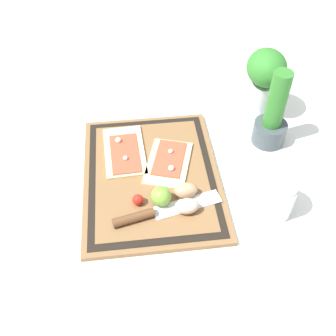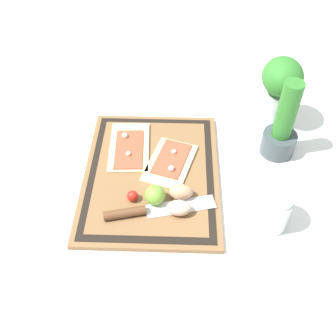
# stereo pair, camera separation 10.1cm
# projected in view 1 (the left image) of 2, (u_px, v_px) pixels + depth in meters

# --- Properties ---
(ground_plane) EXTENTS (6.00, 6.00, 0.00)m
(ground_plane) POSITION_uv_depth(u_px,v_px,m) (151.00, 178.00, 1.03)
(ground_plane) COLOR white
(cutting_board) EXTENTS (0.46, 0.35, 0.02)m
(cutting_board) POSITION_uv_depth(u_px,v_px,m) (151.00, 176.00, 1.03)
(cutting_board) COLOR brown
(cutting_board) RESTS_ON ground_plane
(pizza_slice_near) EXTENTS (0.20, 0.12, 0.02)m
(pizza_slice_near) POSITION_uv_depth(u_px,v_px,m) (124.00, 151.00, 1.07)
(pizza_slice_near) COLOR beige
(pizza_slice_near) RESTS_ON cutting_board
(pizza_slice_far) EXTENTS (0.19, 0.15, 0.02)m
(pizza_slice_far) POSITION_uv_depth(u_px,v_px,m) (169.00, 162.00, 1.04)
(pizza_slice_far) COLOR beige
(pizza_slice_far) RESTS_ON cutting_board
(knife) EXTENTS (0.09, 0.27, 0.02)m
(knife) POSITION_uv_depth(u_px,v_px,m) (150.00, 214.00, 0.92)
(knife) COLOR silver
(knife) RESTS_ON cutting_board
(egg_brown) EXTENTS (0.04, 0.06, 0.04)m
(egg_brown) POSITION_uv_depth(u_px,v_px,m) (186.00, 190.00, 0.96)
(egg_brown) COLOR tan
(egg_brown) RESTS_ON cutting_board
(egg_pink) EXTENTS (0.04, 0.06, 0.04)m
(egg_pink) POSITION_uv_depth(u_px,v_px,m) (187.00, 206.00, 0.93)
(egg_pink) COLOR beige
(egg_pink) RESTS_ON cutting_board
(lime) EXTENTS (0.05, 0.05, 0.05)m
(lime) POSITION_uv_depth(u_px,v_px,m) (161.00, 196.00, 0.94)
(lime) COLOR #70A838
(lime) RESTS_ON cutting_board
(cherry_tomato_red) EXTENTS (0.03, 0.03, 0.03)m
(cherry_tomato_red) POSITION_uv_depth(u_px,v_px,m) (138.00, 200.00, 0.95)
(cherry_tomato_red) COLOR red
(cherry_tomato_red) RESTS_ON cutting_board
(herb_pot) EXTENTS (0.09, 0.09, 0.23)m
(herb_pot) POSITION_uv_depth(u_px,v_px,m) (272.00, 119.00, 1.07)
(herb_pot) COLOR #3D474C
(herb_pot) RESTS_ON ground_plane
(sauce_jar) EXTENTS (0.08, 0.08, 0.10)m
(sauce_jar) POSITION_uv_depth(u_px,v_px,m) (277.00, 199.00, 0.93)
(sauce_jar) COLOR silver
(sauce_jar) RESTS_ON ground_plane
(herb_glass) EXTENTS (0.13, 0.11, 0.21)m
(herb_glass) POSITION_uv_depth(u_px,v_px,m) (264.00, 78.00, 1.12)
(herb_glass) COLOR silver
(herb_glass) RESTS_ON ground_plane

